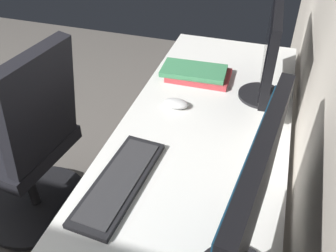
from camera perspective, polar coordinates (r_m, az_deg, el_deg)
desk at (r=1.21m, az=2.31°, el=-11.19°), size 2.22×0.64×0.73m
monitor_primary at (r=0.76m, az=12.60°, el=-13.36°), size 0.47×0.20×0.46m
monitor_secondary at (r=1.48m, az=16.06°, el=12.29°), size 0.55×0.20×0.41m
keyboard_main at (r=1.16m, az=-7.73°, el=-8.76°), size 0.43×0.17×0.02m
mouse_main at (r=1.47m, az=1.27°, el=3.61°), size 0.06×0.10×0.03m
book_stack_near at (r=1.67m, az=4.58°, el=8.39°), size 0.18×0.32×0.05m
office_chair at (r=1.79m, az=-21.24°, el=-3.74°), size 0.56×0.58×0.97m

